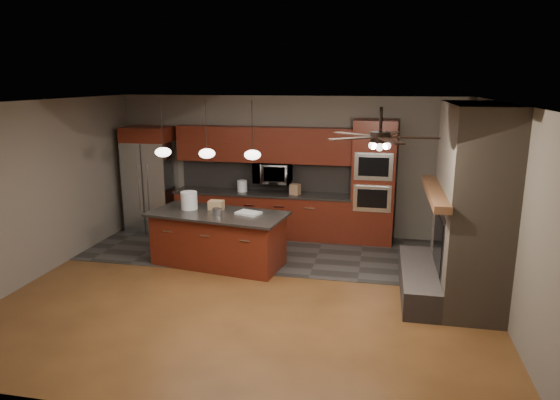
% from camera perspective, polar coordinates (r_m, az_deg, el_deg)
% --- Properties ---
extents(ground, '(7.00, 7.00, 0.00)m').
position_cam_1_polar(ground, '(7.70, -3.20, -10.22)').
color(ground, brown).
rests_on(ground, ground).
extents(ceiling, '(7.00, 6.00, 0.02)m').
position_cam_1_polar(ceiling, '(7.05, -3.50, 11.08)').
color(ceiling, white).
rests_on(ceiling, back_wall).
extents(back_wall, '(7.00, 0.02, 2.80)m').
position_cam_1_polar(back_wall, '(10.12, 0.99, 3.89)').
color(back_wall, '#655C51').
rests_on(back_wall, ground).
extents(right_wall, '(0.02, 6.00, 2.80)m').
position_cam_1_polar(right_wall, '(7.22, 24.63, -1.35)').
color(right_wall, '#655C51').
rests_on(right_wall, ground).
extents(left_wall, '(0.02, 6.00, 2.80)m').
position_cam_1_polar(left_wall, '(8.80, -25.96, 1.03)').
color(left_wall, '#655C51').
rests_on(left_wall, ground).
extents(slate_tile_patch, '(7.00, 2.40, 0.01)m').
position_cam_1_polar(slate_tile_patch, '(9.33, -0.40, -5.82)').
color(slate_tile_patch, '#363431').
rests_on(slate_tile_patch, ground).
extents(fireplace_column, '(1.30, 2.10, 2.80)m').
position_cam_1_polar(fireplace_column, '(7.53, 20.47, -1.19)').
color(fireplace_column, '#6A5C4C').
rests_on(fireplace_column, ground).
extents(back_cabinetry, '(3.59, 0.64, 2.20)m').
position_cam_1_polar(back_cabinetry, '(10.07, -1.95, 0.90)').
color(back_cabinetry, '#5D1C11').
rests_on(back_cabinetry, ground).
extents(oven_tower, '(0.80, 0.63, 2.38)m').
position_cam_1_polar(oven_tower, '(9.69, 10.59, 1.97)').
color(oven_tower, '#5D1C11').
rests_on(oven_tower, ground).
extents(microwave, '(0.73, 0.41, 0.50)m').
position_cam_1_polar(microwave, '(9.95, -0.83, 3.14)').
color(microwave, silver).
rests_on(microwave, back_cabinetry).
extents(refrigerator, '(0.94, 0.75, 2.18)m').
position_cam_1_polar(refrigerator, '(10.71, -14.59, 2.30)').
color(refrigerator, silver).
rests_on(refrigerator, ground).
extents(kitchen_island, '(2.44, 1.39, 0.92)m').
position_cam_1_polar(kitchen_island, '(8.60, -7.05, -4.40)').
color(kitchen_island, '#5D1C11').
rests_on(kitchen_island, ground).
extents(white_bucket, '(0.30, 0.30, 0.31)m').
position_cam_1_polar(white_bucket, '(8.76, -10.35, -0.05)').
color(white_bucket, silver).
rests_on(white_bucket, kitchen_island).
extents(paint_can, '(0.19, 0.19, 0.11)m').
position_cam_1_polar(paint_can, '(8.36, -7.21, -1.30)').
color(paint_can, '#A09FA4').
rests_on(paint_can, kitchen_island).
extents(paint_tray, '(0.45, 0.38, 0.04)m').
position_cam_1_polar(paint_tray, '(8.34, -3.62, -1.50)').
color(paint_tray, silver).
rests_on(paint_tray, kitchen_island).
extents(cardboard_box, '(0.25, 0.18, 0.16)m').
position_cam_1_polar(cardboard_box, '(8.67, -7.30, -0.58)').
color(cardboard_box, '#A48054').
rests_on(cardboard_box, kitchen_island).
extents(counter_bucket, '(0.21, 0.21, 0.23)m').
position_cam_1_polar(counter_bucket, '(10.11, -4.34, 1.61)').
color(counter_bucket, white).
rests_on(counter_bucket, back_cabinetry).
extents(counter_box, '(0.22, 0.20, 0.21)m').
position_cam_1_polar(counter_box, '(9.82, 1.74, 1.24)').
color(counter_box, '#A27653').
rests_on(counter_box, back_cabinetry).
extents(pendant_left, '(0.26, 0.26, 0.92)m').
position_cam_1_polar(pendant_left, '(8.35, -13.22, 5.38)').
color(pendant_left, black).
rests_on(pendant_left, ceiling).
extents(pendant_center, '(0.26, 0.26, 0.92)m').
position_cam_1_polar(pendant_center, '(8.06, -8.35, 5.31)').
color(pendant_center, black).
rests_on(pendant_center, ceiling).
extents(pendant_right, '(0.26, 0.26, 0.92)m').
position_cam_1_polar(pendant_right, '(7.84, -3.16, 5.21)').
color(pendant_right, black).
rests_on(pendant_right, ceiling).
extents(ceiling_fan, '(1.27, 1.33, 0.41)m').
position_cam_1_polar(ceiling_fan, '(6.04, 11.37, 7.16)').
color(ceiling_fan, black).
rests_on(ceiling_fan, ceiling).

